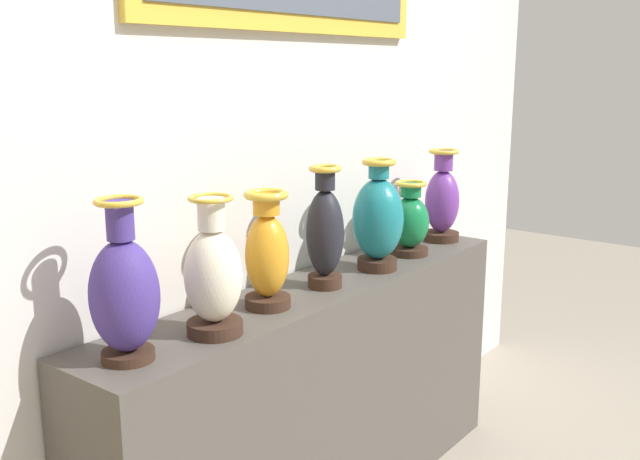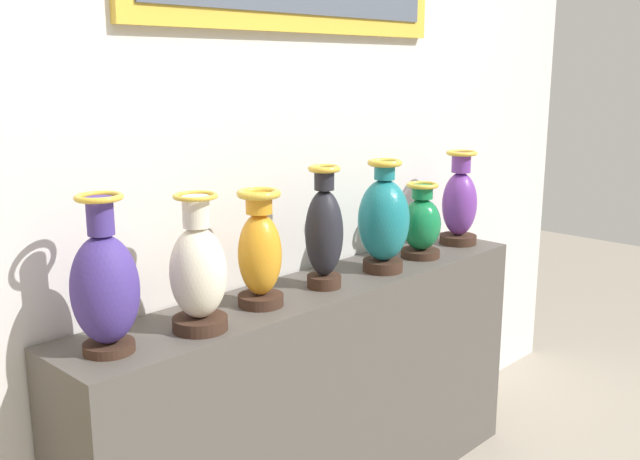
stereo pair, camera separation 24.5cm
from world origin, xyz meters
TOP-DOWN VIEW (x-y plane):
  - display_shelf at (0.00, 0.00)m, footprint 1.93×0.34m
  - back_wall at (0.00, 0.23)m, footprint 3.93×0.14m
  - vase_indigo at (-0.82, -0.02)m, footprint 0.18×0.18m
  - vase_ivory at (-0.55, -0.06)m, footprint 0.16×0.16m
  - vase_amber at (-0.29, -0.02)m, footprint 0.14×0.14m
  - vase_onyx at (-0.01, -0.03)m, footprint 0.13×0.13m
  - vase_teal at (0.28, -0.05)m, footprint 0.19×0.19m
  - vase_emerald at (0.54, -0.03)m, footprint 0.15×0.15m
  - vase_violet at (0.84, -0.01)m, footprint 0.16×0.16m

SIDE VIEW (x-z plane):
  - display_shelf at x=0.00m, z-range 0.00..0.88m
  - vase_emerald at x=0.54m, z-range 0.87..1.16m
  - vase_ivory at x=-0.55m, z-range 0.85..1.25m
  - vase_amber at x=-0.29m, z-range 0.87..1.24m
  - vase_violet at x=0.84m, z-range 0.86..1.25m
  - vase_indigo at x=-0.82m, z-range 0.85..1.27m
  - vase_teal at x=0.28m, z-range 0.86..1.28m
  - vase_onyx at x=-0.01m, z-range 0.86..1.28m
  - back_wall at x=0.00m, z-range 0.01..3.01m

